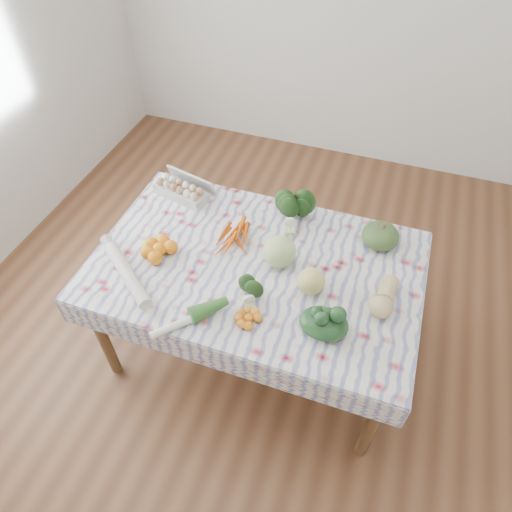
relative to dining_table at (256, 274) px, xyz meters
The scene contains 16 objects.
ground 0.68m from the dining_table, ahead, with size 4.50×4.50×0.00m, color brown.
dining_table is the anchor object (origin of this frame).
tablecloth 0.08m from the dining_table, ahead, with size 1.66×1.06×0.01m, color silver.
egg_carton 0.70m from the dining_table, 148.94° to the left, with size 0.33×0.13×0.09m, color #B8B8B2.
carrot_bunch 0.23m from the dining_table, 143.57° to the left, with size 0.23×0.21×0.04m, color #CE500B.
kale_bunch 0.40m from the dining_table, 77.39° to the left, with size 0.18×0.16×0.16m, color #1A3A13.
kabocha_squash 0.68m from the dining_table, 31.28° to the left, with size 0.19×0.19×0.13m, color #3D5A29.
cabbage 0.20m from the dining_table, 22.14° to the left, with size 0.17×0.17×0.17m, color #B2CB7E.
butternut_squash 0.66m from the dining_table, ahead, with size 0.11×0.23×0.11m, color tan.
orange_cluster 0.52m from the dining_table, 168.21° to the right, with size 0.23×0.23×0.08m, color orange.
broccoli 0.25m from the dining_table, 82.53° to the right, with size 0.14×0.14×0.10m, color #204119.
mandarin_cluster 0.37m from the dining_table, 76.36° to the right, with size 0.15×0.15×0.05m, color orange.
grapefruit 0.35m from the dining_table, 14.08° to the right, with size 0.13×0.13×0.13m, color #D7C768.
spinach_bag 0.52m from the dining_table, 33.73° to the right, with size 0.22×0.18×0.10m, color #163418.
daikon 0.65m from the dining_table, 152.03° to the right, with size 0.07×0.07×0.47m, color beige.
leek 0.48m from the dining_table, 111.18° to the right, with size 0.04×0.04×0.37m, color silver.
Camera 1 is at (0.51, -1.46, 2.49)m, focal length 32.00 mm.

